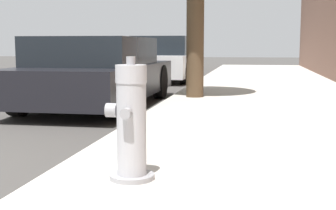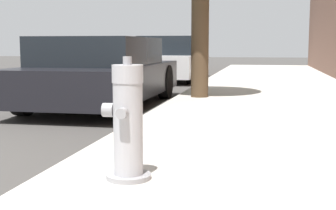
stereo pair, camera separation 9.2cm
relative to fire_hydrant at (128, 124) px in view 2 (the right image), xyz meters
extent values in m
cylinder|color=#97979C|center=(0.00, 0.00, -0.38)|extent=(0.32, 0.32, 0.04)
cylinder|color=#B2B2B7|center=(0.00, 0.00, -0.03)|extent=(0.21, 0.21, 0.65)
cylinder|color=#B2B2B7|center=(0.00, 0.00, 0.35)|extent=(0.22, 0.22, 0.13)
cylinder|color=#97979C|center=(0.00, 0.00, 0.45)|extent=(0.06, 0.06, 0.06)
cylinder|color=#97979C|center=(0.00, -0.14, 0.10)|extent=(0.07, 0.06, 0.07)
cylinder|color=#97979C|center=(0.00, 0.14, 0.10)|extent=(0.07, 0.06, 0.07)
cylinder|color=#97979C|center=(-0.14, 0.00, 0.10)|extent=(0.08, 0.10, 0.10)
cube|color=black|center=(-1.91, 4.89, -0.07)|extent=(1.84, 4.48, 0.56)
cube|color=black|center=(-1.91, 4.71, 0.45)|extent=(1.69, 2.46, 0.48)
cylinder|color=black|center=(-2.75, 6.28, -0.20)|extent=(0.20, 0.69, 0.69)
cylinder|color=black|center=(-1.07, 6.28, -0.20)|extent=(0.20, 0.69, 0.69)
cylinder|color=black|center=(-2.75, 3.50, -0.20)|extent=(0.20, 0.69, 0.69)
cylinder|color=black|center=(-1.07, 3.50, -0.20)|extent=(0.20, 0.69, 0.69)
cube|color=silver|center=(-1.89, 11.23, -0.05)|extent=(1.74, 4.37, 0.63)
cube|color=black|center=(-1.89, 11.05, 0.54)|extent=(1.60, 2.40, 0.55)
cylinder|color=black|center=(-2.68, 12.58, -0.23)|extent=(0.20, 0.63, 0.63)
cylinder|color=black|center=(-1.10, 12.58, -0.23)|extent=(0.20, 0.63, 0.63)
cylinder|color=black|center=(-2.68, 9.87, -0.23)|extent=(0.20, 0.63, 0.63)
cylinder|color=black|center=(-1.10, 9.87, -0.23)|extent=(0.20, 0.63, 0.63)
cylinder|color=brown|center=(-0.23, 5.39, 0.88)|extent=(0.32, 0.32, 2.56)
camera|label=1|loc=(0.85, -3.14, 0.55)|focal=50.00mm
camera|label=2|loc=(0.94, -3.12, 0.55)|focal=50.00mm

